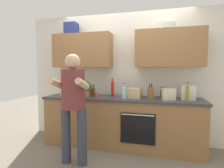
{
  "coord_description": "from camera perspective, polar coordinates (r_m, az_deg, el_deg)",
  "views": [
    {
      "loc": [
        0.68,
        -3.21,
        1.4
      ],
      "look_at": [
        -0.14,
        -0.1,
        1.15
      ],
      "focal_mm": 29.33,
      "sensor_mm": 36.0,
      "label": 1
    }
  ],
  "objects": [
    {
      "name": "knife_block",
      "position": [
        3.18,
        11.95,
        -2.84
      ],
      "size": [
        0.1,
        0.14,
        0.26
      ],
      "color": "brown",
      "rests_on": "counter"
    },
    {
      "name": "bottle_oil",
      "position": [
        3.1,
        22.38,
        -2.76
      ],
      "size": [
        0.05,
        0.05,
        0.31
      ],
      "color": "olive",
      "rests_on": "counter"
    },
    {
      "name": "cup_ceramic",
      "position": [
        3.34,
        -4.68,
        -3.45
      ],
      "size": [
        0.07,
        0.07,
        0.08
      ],
      "primitive_type": "cylinder",
      "color": "#BF4C47",
      "rests_on": "counter"
    },
    {
      "name": "grocery_bag_rice",
      "position": [
        3.17,
        17.19,
        -3.09
      ],
      "size": [
        0.24,
        0.19,
        0.19
      ],
      "primitive_type": "cube",
      "rotation": [
        0.0,
        0.0,
        0.29
      ],
      "color": "beige",
      "rests_on": "counter"
    },
    {
      "name": "bottle_hotsauce",
      "position": [
        3.45,
        0.16,
        -1.38
      ],
      "size": [
        0.06,
        0.06,
        0.34
      ],
      "color": "red",
      "rests_on": "counter"
    },
    {
      "name": "person_standing",
      "position": [
        2.74,
        -12.01,
        -4.9
      ],
      "size": [
        0.49,
        0.45,
        1.63
      ],
      "color": "#383D4C",
      "rests_on": "ground"
    },
    {
      "name": "grocery_bag_bread",
      "position": [
        3.27,
        7.04,
        -2.83
      ],
      "size": [
        0.25,
        0.23,
        0.18
      ],
      "primitive_type": "cube",
      "rotation": [
        0.0,
        0.0,
        -0.09
      ],
      "color": "tan",
      "rests_on": "counter"
    },
    {
      "name": "potted_herb",
      "position": [
        3.42,
        -7.88,
        -1.18
      ],
      "size": [
        0.19,
        0.19,
        0.29
      ],
      "color": "#9E6647",
      "rests_on": "counter"
    },
    {
      "name": "mixing_bowl",
      "position": [
        3.7,
        -13.83,
        -2.74
      ],
      "size": [
        0.27,
        0.27,
        0.09
      ],
      "primitive_type": "cylinder",
      "color": "silver",
      "rests_on": "counter"
    },
    {
      "name": "bottle_water",
      "position": [
        3.17,
        3.74,
        -2.73
      ],
      "size": [
        0.08,
        0.08,
        0.27
      ],
      "color": "silver",
      "rests_on": "counter"
    },
    {
      "name": "back_wall_unit",
      "position": [
        3.55,
        3.77,
        6.03
      ],
      "size": [
        4.0,
        0.39,
        2.5
      ],
      "color": "silver",
      "rests_on": "ground"
    },
    {
      "name": "bottle_soy",
      "position": [
        3.44,
        15.21,
        -2.8
      ],
      "size": [
        0.05,
        0.05,
        0.19
      ],
      "color": "black",
      "rests_on": "counter"
    },
    {
      "name": "counter",
      "position": [
        3.41,
        2.84,
        -11.7
      ],
      "size": [
        2.84,
        0.67,
        0.9
      ],
      "color": "olive",
      "rests_on": "ground"
    },
    {
      "name": "bottle_vinegar",
      "position": [
        3.58,
        -5.82,
        -2.29
      ],
      "size": [
        0.07,
        0.07,
        0.21
      ],
      "color": "brown",
      "rests_on": "counter"
    },
    {
      "name": "ground_plane",
      "position": [
        3.56,
        2.79,
        -18.69
      ],
      "size": [
        12.0,
        12.0,
        0.0
      ],
      "primitive_type": "plane",
      "color": "#756B5B"
    },
    {
      "name": "grocery_bag_produce",
      "position": [
        3.31,
        22.62,
        -2.5
      ],
      "size": [
        0.23,
        0.22,
        0.24
      ],
      "primitive_type": "cube",
      "rotation": [
        0.0,
        0.0,
        -0.03
      ],
      "color": "silver",
      "rests_on": "counter"
    },
    {
      "name": "cup_stoneware",
      "position": [
        3.66,
        -6.99,
        -2.58
      ],
      "size": [
        0.08,
        0.08,
        0.11
      ],
      "primitive_type": "cylinder",
      "color": "slate",
      "rests_on": "counter"
    }
  ]
}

